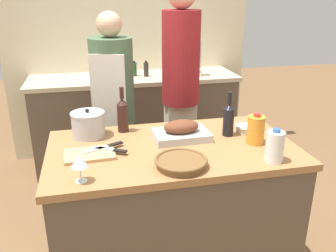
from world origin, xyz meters
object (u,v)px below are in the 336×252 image
Objects in this scene: wine_bottle_dark at (229,119)px; knife_paring at (111,150)px; mixing_bowl at (245,128)px; wine_bottle_green at (123,114)px; wine_glass_left at (79,161)px; wicker_basket at (181,162)px; milk_jug at (275,146)px; condiment_bottle_tall at (146,69)px; roasting_pan at (181,132)px; cutting_board at (89,154)px; condiment_bottle_short at (134,69)px; stock_pot at (88,124)px; person_cook_guest at (181,85)px; person_cook_aproned at (114,106)px; knife_chef at (105,147)px; stand_mixer at (192,61)px; juice_jug at (256,130)px.

wine_bottle_dark reaches higher than knife_paring.
mixing_bowl is at bearing 11.01° from wine_bottle_dark.
wine_glass_left is at bearing -113.58° from wine_bottle_green.
mixing_bowl is (0.51, 0.37, -0.00)m from wicker_basket.
condiment_bottle_tall is (-0.36, 1.92, 0.03)m from milk_jug.
roasting_pan reaches higher than cutting_board.
condiment_bottle_tall is 0.12m from condiment_bottle_short.
stock_pot is 0.57m from wine_glass_left.
wine_bottle_green is at bearing 148.75° from roasting_pan.
roasting_pan is 0.39m from wine_bottle_green.
cutting_board is 1.76m from condiment_bottle_short.
person_cook_guest is at bearing 106.07° from mixing_bowl.
wine_bottle_dark is (0.30, -0.01, 0.06)m from roasting_pan.
knife_chef is at bearing -81.82° from person_cook_aproned.
condiment_bottle_short is 0.83m from person_cook_guest.
wicker_basket is 1.13m from person_cook_aproned.
condiment_bottle_short is 0.08× the size of person_cook_guest.
condiment_bottle_tall reaches higher than stock_pot.
knife_chef is 1.80m from stand_mixer.
stand_mixer is (0.07, 1.43, 0.16)m from mixing_bowl.
wine_bottle_green reaches higher than stock_pot.
juice_jug is at bearing -79.13° from person_cook_guest.
stock_pot reaches higher than mixing_bowl.
juice_jug is (0.95, -0.04, 0.08)m from cutting_board.
condiment_bottle_short is at bearing 92.61° from roasting_pan.
stand_mixer is at bearing -12.20° from condiment_bottle_short.
condiment_bottle_short is at bearing 76.61° from knife_chef.
stand_mixer reaches higher than milk_jug.
roasting_pan is at bearing -105.70° from person_cook_guest.
wicker_basket is 1.92m from condiment_bottle_short.
stand_mixer is at bearing 65.27° from person_cook_guest.
mixing_bowl is 0.77× the size of condiment_bottle_tall.
wine_bottle_dark is (0.84, 0.11, 0.10)m from cutting_board.
wine_glass_left is 0.09× the size of person_cook_aproned.
milk_jug is 1.16× the size of condiment_bottle_tall.
stand_mixer is 2.35× the size of condiment_bottle_short.
mixing_bowl is at bearing -72.47° from condiment_bottle_short.
wine_bottle_dark is 0.15× the size of person_cook_guest.
milk_jug is 0.40m from wine_bottle_dark.
wine_bottle_dark is 1.76× the size of condiment_bottle_tall.
person_cook_guest is at bearing 56.18° from wine_glass_left.
milk_jug is 0.79× the size of knife_chef.
person_cook_aproned is (-0.74, 1.15, -0.09)m from milk_jug.
condiment_bottle_tall is (0.59, 1.64, 0.11)m from cutting_board.
mixing_bowl is at bearing 35.56° from wicker_basket.
milk_jug is 0.52× the size of stand_mixer.
juice_jug reaches higher than mixing_bowl.
wine_bottle_dark reaches higher than mixing_bowl.
stock_pot is 0.59× the size of stand_mixer.
stock_pot is 1.11× the size of juice_jug.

